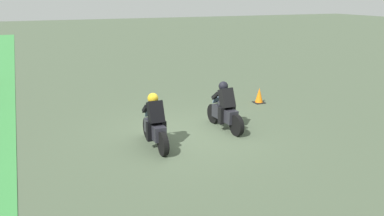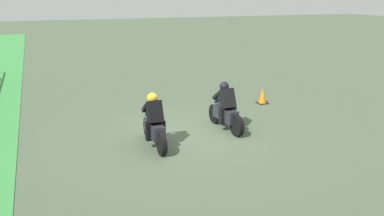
# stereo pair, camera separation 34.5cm
# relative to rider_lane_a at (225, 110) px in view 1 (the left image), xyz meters

# --- Properties ---
(ground_plane) EXTENTS (120.00, 120.00, 0.00)m
(ground_plane) POSITION_rel_rider_lane_a_xyz_m (-0.10, 1.30, -0.62)
(ground_plane) COLOR #47553F
(rider_lane_a) EXTENTS (2.04, 0.55, 1.51)m
(rider_lane_a) POSITION_rel_rider_lane_a_xyz_m (0.00, 0.00, 0.00)
(rider_lane_a) COLOR black
(rider_lane_a) RESTS_ON ground_plane
(rider_lane_b) EXTENTS (2.04, 0.54, 1.51)m
(rider_lane_b) POSITION_rel_rider_lane_a_xyz_m (-0.59, 2.48, 0.00)
(rider_lane_b) COLOR black
(rider_lane_b) RESTS_ON ground_plane
(traffic_cone) EXTENTS (0.40, 0.40, 0.60)m
(traffic_cone) POSITION_rel_rider_lane_a_xyz_m (2.29, -2.71, -0.35)
(traffic_cone) COLOR black
(traffic_cone) RESTS_ON ground_plane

